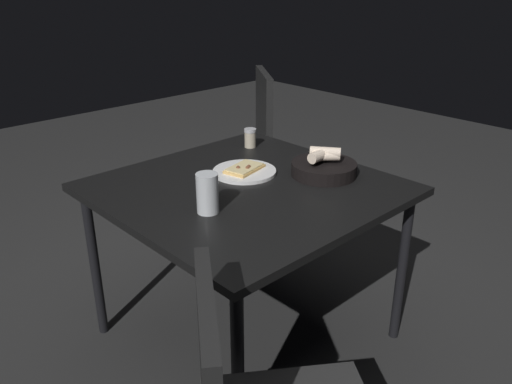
# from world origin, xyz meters

# --- Properties ---
(ground) EXTENTS (8.00, 8.00, 0.00)m
(ground) POSITION_xyz_m (0.00, 0.00, 0.00)
(ground) COLOR #262626
(dining_table) EXTENTS (1.02, 1.02, 0.70)m
(dining_table) POSITION_xyz_m (0.00, 0.00, 0.64)
(dining_table) COLOR black
(dining_table) RESTS_ON ground
(pizza_plate) EXTENTS (0.26, 0.26, 0.04)m
(pizza_plate) POSITION_xyz_m (-0.08, -0.10, 0.71)
(pizza_plate) COLOR white
(pizza_plate) RESTS_ON dining_table
(bread_basket) EXTENTS (0.26, 0.26, 0.12)m
(bread_basket) POSITION_xyz_m (-0.30, 0.13, 0.74)
(bread_basket) COLOR black
(bread_basket) RESTS_ON dining_table
(beer_glass) EXTENTS (0.08, 0.08, 0.14)m
(beer_glass) POSITION_xyz_m (0.25, 0.08, 0.76)
(beer_glass) COLOR silver
(beer_glass) RESTS_ON dining_table
(pepper_shaker) EXTENTS (0.06, 0.06, 0.09)m
(pepper_shaker) POSITION_xyz_m (-0.33, -0.33, 0.74)
(pepper_shaker) COLOR #BFB299
(pepper_shaker) RESTS_ON dining_table
(chair_far) EXTENTS (0.61, 0.61, 0.96)m
(chair_far) POSITION_xyz_m (-0.62, -0.69, 0.54)
(chair_far) COLOR black
(chair_far) RESTS_ON ground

